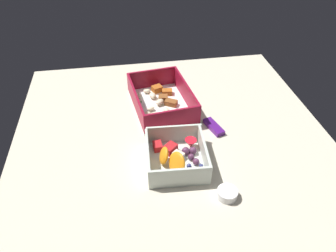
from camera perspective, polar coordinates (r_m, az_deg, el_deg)
The scene contains 5 objects.
table_surface at distance 83.43cm, azimuth 0.72°, elevation -2.31°, with size 80.00×80.00×2.00cm, color beige.
pasta_container at distance 91.87cm, azimuth -1.23°, elevation 4.40°, with size 23.66×17.86×6.29cm.
fruit_bowl at distance 74.60cm, azimuth 1.53°, elevation -5.37°, with size 15.52×14.31×5.87cm.
candy_bar at distance 85.55cm, azimuth 8.05°, elevation -0.15°, with size 7.00×2.40×1.20cm, color #51197A.
paper_cup_liner at distance 69.66cm, azimuth 10.38°, elevation -11.64°, with size 4.32×4.32×1.84cm, color white.
Camera 1 is at (61.70, -10.98, 56.08)cm, focal length 34.61 mm.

